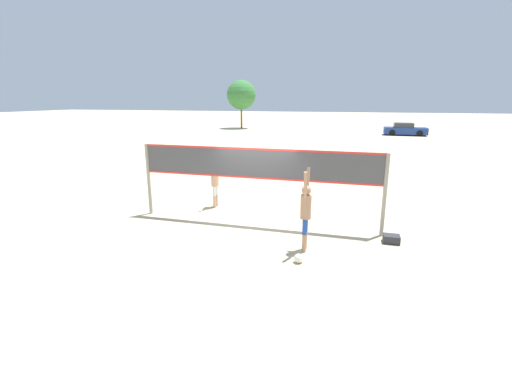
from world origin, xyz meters
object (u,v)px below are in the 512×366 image
object	(u,v)px
volleyball_net	(256,170)
volleyball	(299,258)
parked_car_near	(405,130)
tree_left_cluster	(241,95)
gear_bag	(391,239)
player_spiker	(306,209)
player_blocker	(215,180)

from	to	relation	value
volleyball_net	volleyball	world-z (taller)	volleyball_net
volleyball_net	parked_car_near	xyz separation A→B (m)	(8.58, 30.96, -1.15)
tree_left_cluster	gear_bag	bearing A→B (deg)	-66.27
tree_left_cluster	player_spiker	bearing A→B (deg)	-69.97
volleyball	tree_left_cluster	world-z (taller)	tree_left_cluster
tree_left_cluster	volleyball	bearing A→B (deg)	-70.39
volleyball	parked_car_near	distance (m)	34.01
gear_bag	parked_car_near	world-z (taller)	parked_car_near
volleyball	gear_bag	world-z (taller)	volleyball
gear_bag	player_spiker	bearing A→B (deg)	-153.57
player_spiker	tree_left_cluster	xyz separation A→B (m)	(-13.50, 37.02, 3.29)
player_spiker	parked_car_near	world-z (taller)	player_spiker
parked_car_near	player_blocker	bearing A→B (deg)	-107.78
volleyball_net	tree_left_cluster	xyz separation A→B (m)	(-11.73, 35.41, 2.68)
volleyball	parked_car_near	bearing A→B (deg)	78.37
player_spiker	gear_bag	world-z (taller)	player_spiker
volleyball_net	tree_left_cluster	distance (m)	37.40
volleyball_net	player_blocker	world-z (taller)	volleyball_net
player_spiker	parked_car_near	bearing A→B (deg)	-11.81
volleyball	gear_bag	bearing A→B (deg)	38.83
parked_car_near	gear_bag	bearing A→B (deg)	-96.51
player_spiker	tree_left_cluster	world-z (taller)	tree_left_cluster
volleyball_net	gear_bag	bearing A→B (deg)	-6.82
volleyball	tree_left_cluster	bearing A→B (deg)	109.61
player_blocker	gear_bag	distance (m)	6.28
gear_bag	tree_left_cluster	size ratio (longest dim) A/B	0.07
gear_bag	parked_car_near	size ratio (longest dim) A/B	0.10
player_spiker	volleyball	distance (m)	1.28
volleyball	gear_bag	xyz separation A→B (m)	(2.32, 1.87, -0.00)
player_blocker	volleyball	world-z (taller)	player_blocker
player_spiker	gear_bag	xyz separation A→B (m)	(2.28, 1.13, -1.05)
player_blocker	tree_left_cluster	bearing A→B (deg)	-163.94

